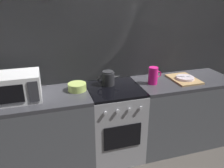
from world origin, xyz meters
TOP-DOWN VIEW (x-y plane):
  - ground_plane at (0.00, 0.00)m, footprint 8.00×8.00m
  - back_wall at (0.00, 0.32)m, footprint 3.60×0.05m
  - counter_left at (-0.90, 0.00)m, footprint 1.20×0.60m
  - stove_unit at (-0.00, -0.00)m, footprint 0.60×0.63m
  - counter_right at (0.90, 0.00)m, footprint 1.20×0.60m
  - microwave at (-1.01, -0.00)m, footprint 0.46×0.35m
  - kettle at (-0.04, 0.11)m, footprint 0.28×0.15m
  - mixing_bowl at (-0.41, 0.06)m, footprint 0.20×0.20m
  - pitcher at (0.47, -0.01)m, footprint 0.16×0.11m
  - dish_pile at (0.89, -0.02)m, footprint 0.30×0.40m

SIDE VIEW (x-z plane):
  - ground_plane at x=0.00m, z-range 0.00..0.00m
  - stove_unit at x=0.00m, z-range 0.00..0.90m
  - counter_left at x=-0.90m, z-range 0.00..0.90m
  - counter_right at x=0.90m, z-range 0.00..0.90m
  - dish_pile at x=0.89m, z-range 0.89..0.95m
  - mixing_bowl at x=-0.41m, z-range 0.90..0.98m
  - kettle at x=-0.04m, z-range 0.90..1.06m
  - pitcher at x=0.47m, z-range 0.90..1.10m
  - microwave at x=-1.01m, z-range 0.90..1.17m
  - back_wall at x=0.00m, z-range 0.00..2.40m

